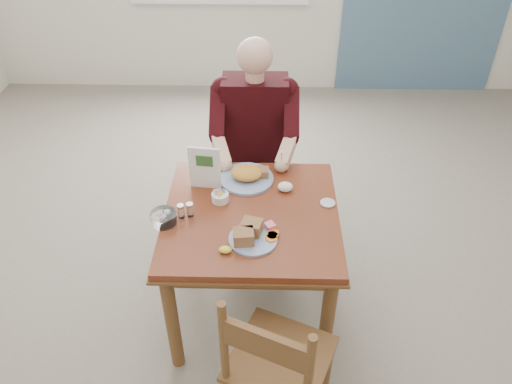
{
  "coord_description": "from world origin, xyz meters",
  "views": [
    {
      "loc": [
        0.07,
        -1.97,
        2.42
      ],
      "look_at": [
        0.02,
        0.0,
        0.88
      ],
      "focal_mm": 35.0,
      "sensor_mm": 36.0,
      "label": 1
    }
  ],
  "objects_px": {
    "chair_near": "(276,365)",
    "near_plate": "(251,235)",
    "table": "(251,228)",
    "chair_far": "(255,167)",
    "far_plate": "(248,175)",
    "diner": "(255,131)"
  },
  "relations": [
    {
      "from": "table",
      "to": "far_plate",
      "type": "height_order",
      "value": "far_plate"
    },
    {
      "from": "chair_far",
      "to": "diner",
      "type": "bearing_deg",
      "value": -89.99
    },
    {
      "from": "chair_near",
      "to": "diner",
      "type": "bearing_deg",
      "value": 95.3
    },
    {
      "from": "diner",
      "to": "near_plate",
      "type": "xyz_separation_m",
      "value": [
        0.01,
        -0.91,
        -0.03
      ]
    },
    {
      "from": "chair_near",
      "to": "far_plate",
      "type": "height_order",
      "value": "chair_near"
    },
    {
      "from": "table",
      "to": "chair_near",
      "type": "distance_m",
      "value": 0.74
    },
    {
      "from": "table",
      "to": "near_plate",
      "type": "height_order",
      "value": "near_plate"
    },
    {
      "from": "diner",
      "to": "far_plate",
      "type": "relative_size",
      "value": 4.58
    },
    {
      "from": "far_plate",
      "to": "diner",
      "type": "bearing_deg",
      "value": 86.24
    },
    {
      "from": "table",
      "to": "near_plate",
      "type": "relative_size",
      "value": 3.61
    },
    {
      "from": "chair_far",
      "to": "near_plate",
      "type": "distance_m",
      "value": 1.04
    },
    {
      "from": "table",
      "to": "chair_far",
      "type": "relative_size",
      "value": 0.97
    },
    {
      "from": "diner",
      "to": "far_plate",
      "type": "height_order",
      "value": "diner"
    },
    {
      "from": "near_plate",
      "to": "diner",
      "type": "bearing_deg",
      "value": 90.43
    },
    {
      "from": "chair_near",
      "to": "near_plate",
      "type": "distance_m",
      "value": 0.61
    },
    {
      "from": "chair_far",
      "to": "near_plate",
      "type": "xyz_separation_m",
      "value": [
        0.01,
        -1.0,
        0.3
      ]
    },
    {
      "from": "near_plate",
      "to": "far_plate",
      "type": "distance_m",
      "value": 0.48
    },
    {
      "from": "table",
      "to": "chair_near",
      "type": "bearing_deg",
      "value": -79.52
    },
    {
      "from": "table",
      "to": "chair_far",
      "type": "bearing_deg",
      "value": 90.0
    },
    {
      "from": "chair_near",
      "to": "diner",
      "type": "distance_m",
      "value": 1.46
    },
    {
      "from": "table",
      "to": "chair_far",
      "type": "xyz_separation_m",
      "value": [
        0.0,
        0.8,
        -0.16
      ]
    },
    {
      "from": "chair_far",
      "to": "far_plate",
      "type": "xyz_separation_m",
      "value": [
        -0.03,
        -0.51,
        0.3
      ]
    }
  ]
}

